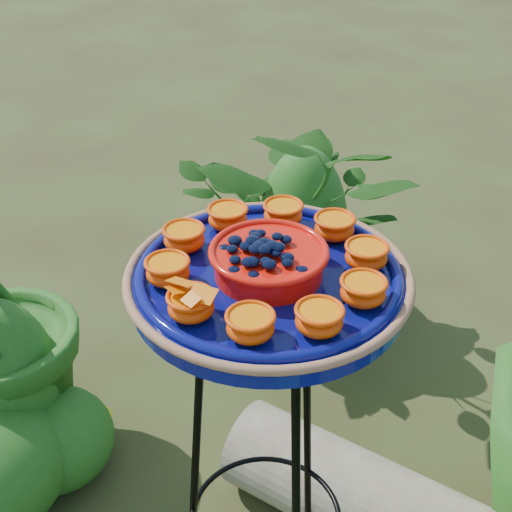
{
  "coord_description": "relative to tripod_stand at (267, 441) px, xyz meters",
  "views": [
    {
      "loc": [
        0.68,
        -0.82,
        1.51
      ],
      "look_at": [
        0.06,
        -0.13,
        0.9
      ],
      "focal_mm": 50.0,
      "sensor_mm": 36.0,
      "label": 1
    }
  ],
  "objects": [
    {
      "name": "tripod_stand",
      "position": [
        0.0,
        0.0,
        0.0
      ],
      "size": [
        0.33,
        0.34,
        0.84
      ],
      "rotation": [
        0.0,
        0.0,
        0.07
      ],
      "color": "black",
      "rests_on": "ground"
    },
    {
      "name": "shrub_back_left",
      "position": [
        -0.58,
        0.82,
        -0.12
      ],
      "size": [
        0.88,
        0.83,
        0.78
      ],
      "primitive_type": "imported",
      "rotation": [
        0.0,
        0.0,
        0.39
      ],
      "color": "#1F5316",
      "rests_on": "ground"
    },
    {
      "name": "feeder_dish",
      "position": [
        -0.0,
        -0.0,
        0.37
      ],
      "size": [
        0.46,
        0.46,
        0.1
      ],
      "rotation": [
        0.0,
        0.0,
        0.07
      ],
      "color": "#080C5F",
      "rests_on": "tripod_stand"
    },
    {
      "name": "driftwood_log",
      "position": [
        0.04,
        0.29,
        -0.4
      ],
      "size": [
        0.69,
        0.32,
        0.22
      ],
      "primitive_type": "cylinder",
      "rotation": [
        0.0,
        1.57,
        0.16
      ],
      "color": "tan",
      "rests_on": "ground"
    }
  ]
}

